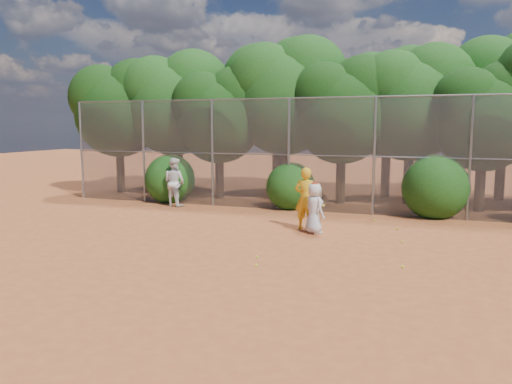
% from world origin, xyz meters
% --- Properties ---
extents(ground, '(80.00, 80.00, 0.00)m').
position_xyz_m(ground, '(0.00, 0.00, 0.00)').
color(ground, '#A95026').
rests_on(ground, ground).
extents(fence_back, '(20.05, 0.09, 4.03)m').
position_xyz_m(fence_back, '(-0.12, 6.00, 2.05)').
color(fence_back, gray).
rests_on(fence_back, ground).
extents(tree_0, '(4.38, 3.81, 6.00)m').
position_xyz_m(tree_0, '(-9.44, 8.04, 3.93)').
color(tree_0, black).
rests_on(tree_0, ground).
extents(tree_1, '(4.64, 4.03, 6.35)m').
position_xyz_m(tree_1, '(-6.94, 8.54, 4.16)').
color(tree_1, black).
rests_on(tree_1, ground).
extents(tree_2, '(3.99, 3.47, 5.47)m').
position_xyz_m(tree_2, '(-4.45, 7.83, 3.58)').
color(tree_2, black).
rests_on(tree_2, ground).
extents(tree_3, '(4.89, 4.26, 6.70)m').
position_xyz_m(tree_3, '(-1.94, 8.84, 4.40)').
color(tree_3, black).
rests_on(tree_3, ground).
extents(tree_4, '(4.19, 3.64, 5.73)m').
position_xyz_m(tree_4, '(0.55, 8.24, 3.76)').
color(tree_4, black).
rests_on(tree_4, ground).
extents(tree_5, '(4.51, 3.92, 6.17)m').
position_xyz_m(tree_5, '(3.06, 9.04, 4.05)').
color(tree_5, black).
rests_on(tree_5, ground).
extents(tree_6, '(3.86, 3.36, 5.29)m').
position_xyz_m(tree_6, '(5.55, 8.03, 3.47)').
color(tree_6, black).
rests_on(tree_6, ground).
extents(tree_9, '(4.83, 4.20, 6.62)m').
position_xyz_m(tree_9, '(-7.94, 10.84, 4.34)').
color(tree_9, black).
rests_on(tree_9, ground).
extents(tree_10, '(5.15, 4.48, 7.06)m').
position_xyz_m(tree_10, '(-2.93, 11.05, 4.63)').
color(tree_10, black).
rests_on(tree_10, ground).
extents(tree_11, '(4.64, 4.03, 6.35)m').
position_xyz_m(tree_11, '(2.06, 10.64, 4.16)').
color(tree_11, black).
rests_on(tree_11, ground).
extents(tree_12, '(5.02, 4.37, 6.88)m').
position_xyz_m(tree_12, '(6.56, 11.24, 4.51)').
color(tree_12, black).
rests_on(tree_12, ground).
extents(bush_0, '(2.00, 2.00, 2.00)m').
position_xyz_m(bush_0, '(-6.00, 6.30, 1.00)').
color(bush_0, '#144110').
rests_on(bush_0, ground).
extents(bush_1, '(1.80, 1.80, 1.80)m').
position_xyz_m(bush_1, '(-1.00, 6.30, 0.90)').
color(bush_1, '#144110').
rests_on(bush_1, ground).
extents(bush_2, '(2.20, 2.20, 2.20)m').
position_xyz_m(bush_2, '(4.00, 6.30, 1.10)').
color(bush_2, '#144110').
rests_on(bush_2, ground).
extents(player_yellow, '(0.82, 0.57, 1.84)m').
position_xyz_m(player_yellow, '(0.41, 2.89, 0.92)').
color(player_yellow, gold).
rests_on(player_yellow, ground).
extents(player_teen, '(0.84, 0.81, 1.48)m').
position_xyz_m(player_teen, '(0.78, 2.44, 0.73)').
color(player_teen, silver).
rests_on(player_teen, ground).
extents(player_white, '(1.03, 0.92, 1.83)m').
position_xyz_m(player_white, '(-5.31, 5.40, 0.92)').
color(player_white, white).
rests_on(player_white, ground).
extents(ball_0, '(0.07, 0.07, 0.07)m').
position_xyz_m(ball_0, '(3.22, 2.05, 0.03)').
color(ball_0, yellow).
rests_on(ball_0, ground).
extents(ball_1, '(0.07, 0.07, 0.07)m').
position_xyz_m(ball_1, '(2.98, 3.70, 0.03)').
color(ball_1, yellow).
rests_on(ball_1, ground).
extents(ball_2, '(0.07, 0.07, 0.07)m').
position_xyz_m(ball_2, '(0.35, -1.29, 0.03)').
color(ball_2, yellow).
rests_on(ball_2, ground).
extents(ball_3, '(0.07, 0.07, 0.07)m').
position_xyz_m(ball_3, '(3.37, -0.35, 0.03)').
color(ball_3, yellow).
rests_on(ball_3, ground).
extents(ball_4, '(0.07, 0.07, 0.07)m').
position_xyz_m(ball_4, '(0.13, -0.63, 0.03)').
color(ball_4, yellow).
rests_on(ball_4, ground).
extents(ball_5, '(0.07, 0.07, 0.07)m').
position_xyz_m(ball_5, '(2.20, 4.88, 0.03)').
color(ball_5, yellow).
rests_on(ball_5, ground).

